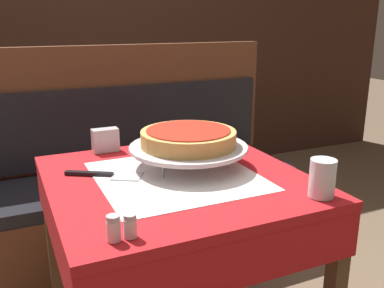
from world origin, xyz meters
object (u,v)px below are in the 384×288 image
Objects in this scene: dining_table_rear at (123,112)px; pepper_shaker at (130,226)px; napkin_holder at (105,140)px; condiment_caddy at (128,88)px; dining_table_front at (177,205)px; water_glass_near at (322,178)px; pizza_pan_stand at (188,148)px; pizza_server at (106,175)px; salt_shaker at (114,228)px; booth_bench at (135,201)px; deep_dish_pizza at (188,138)px.

pepper_shaker reaches higher than dining_table_rear.
napkin_holder is 1.31m from condiment_caddy.
dining_table_front is 7.25× the size of water_glass_near.
condiment_caddy is at bearing 15.28° from dining_table_rear.
pizza_pan_stand is at bearing -52.63° from napkin_holder.
dining_table_front is 0.20m from pizza_pan_stand.
dining_table_rear is at bearing 72.57° from pizza_server.
condiment_caddy is at bearing 90.49° from water_glass_near.
pizza_server is 0.44m from salt_shaker.
dining_table_front is at bearing -136.93° from pizza_pan_stand.
salt_shaker reaches higher than pepper_shaker.
condiment_caddy is at bearing 73.89° from pepper_shaker.
salt_shaker is at bearing -108.51° from booth_bench.
dining_table_front is at bearing -96.14° from booth_bench.
salt_shaker is 0.04m from pepper_shaker.
pepper_shaker reaches higher than pizza_server.
napkin_holder reaches higher than dining_table_front.
deep_dish_pizza reaches higher than dining_table_front.
dining_table_front is 1.98× the size of pizza_pan_stand.
water_glass_near is at bearing -89.51° from condiment_caddy.
pizza_server is at bearing 175.37° from pizza_pan_stand.
dining_table_rear is 1.92m from water_glass_near.
booth_bench reaches higher than deep_dish_pizza.
water_glass_near is (0.06, -1.91, 0.17)m from dining_table_rear.
water_glass_near is 1.91× the size of pepper_shaker.
booth_bench is 14.86× the size of water_glass_near.
napkin_holder reaches higher than salt_shaker.
salt_shaker is (-0.08, -0.43, 0.03)m from pizza_server.
water_glass_near is at bearing -46.08° from dining_table_front.
booth_bench is (0.09, 0.80, -0.33)m from dining_table_front.
condiment_caddy is (0.56, 1.93, 0.01)m from pepper_shaker.
deep_dish_pizza is 0.31m from pizza_server.
pepper_shaker is at bearing -104.87° from dining_table_rear.
deep_dish_pizza is 5.20× the size of salt_shaker.
napkin_holder is at bearing 127.37° from deep_dish_pizza.
dining_table_rear is at bearing 77.83° from booth_bench.
condiment_caddy is (-0.02, 1.92, -0.01)m from water_glass_near.
pizza_pan_stand is 1.25× the size of deep_dish_pizza.
pizza_server is at bearing 156.11° from dining_table_front.
pepper_shaker is at bearing -106.69° from booth_bench.
salt_shaker reaches higher than dining_table_rear.
dining_table_front is at bearing -136.93° from deep_dish_pizza.
napkin_holder is (0.07, 0.27, 0.04)m from pizza_server.
dining_table_rear is 1.86× the size of pizza_pan_stand.
condiment_caddy reaches higher than water_glass_near.
booth_bench is at bearing 67.11° from pizza_server.
pizza_server is 4.18× the size of pepper_shaker.
dining_table_rear is 0.46× the size of booth_bench.
dining_table_rear is 1.99m from pepper_shaker.
dining_table_front is at bearing -67.92° from napkin_holder.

